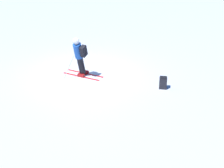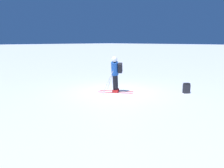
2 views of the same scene
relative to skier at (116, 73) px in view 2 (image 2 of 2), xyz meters
name	(u,v)px [view 2 (image 2 of 2)]	position (x,y,z in m)	size (l,w,h in m)	color
ground_plane	(116,92)	(-0.26, -0.18, -1.02)	(300.00, 300.00, 0.00)	white
skier	(116,73)	(0.00, 0.00, 0.00)	(1.52, 1.69, 1.85)	red
spare_backpack	(186,88)	(-2.44, 2.48, -0.77)	(0.37, 0.36, 0.50)	black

